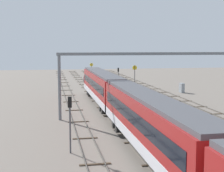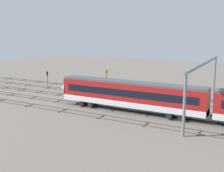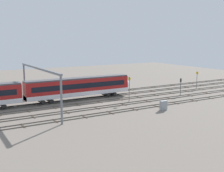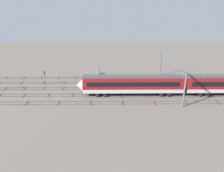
{
  "view_description": "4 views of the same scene",
  "coord_description": "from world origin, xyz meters",
  "px_view_note": "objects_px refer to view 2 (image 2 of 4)",
  "views": [
    {
      "loc": [
        -52.8,
        12.28,
        8.81
      ],
      "look_at": [
        2.08,
        2.03,
        2.18
      ],
      "focal_mm": 53.44,
      "sensor_mm": 36.0,
      "label": 1
    },
    {
      "loc": [
        -20.85,
        44.52,
        12.79
      ],
      "look_at": [
        3.0,
        0.09,
        2.94
      ],
      "focal_mm": 45.47,
      "sensor_mm": 36.0,
      "label": 2
    },
    {
      "loc": [
        -28.96,
        -53.92,
        13.51
      ],
      "look_at": [
        2.78,
        -0.62,
        3.35
      ],
      "focal_mm": 46.73,
      "sensor_mm": 36.0,
      "label": 3
    },
    {
      "loc": [
        2.9,
        53.25,
        20.65
      ],
      "look_at": [
        2.38,
        3.23,
        1.91
      ],
      "focal_mm": 34.46,
      "sensor_mm": 36.0,
      "label": 4
    }
  ],
  "objects_px": {
    "overhead_gantry": "(204,73)",
    "signal_light_trackside_departure": "(47,78)",
    "relay_cabinet": "(122,84)",
    "speed_sign_mid_trackside": "(107,80)"
  },
  "relations": [
    {
      "from": "overhead_gantry",
      "to": "signal_light_trackside_departure",
      "type": "relative_size",
      "value": 5.76
    },
    {
      "from": "signal_light_trackside_departure",
      "to": "relay_cabinet",
      "type": "bearing_deg",
      "value": -144.7
    },
    {
      "from": "speed_sign_mid_trackside",
      "to": "overhead_gantry",
      "type": "bearing_deg",
      "value": 171.59
    },
    {
      "from": "speed_sign_mid_trackside",
      "to": "signal_light_trackside_departure",
      "type": "height_order",
      "value": "speed_sign_mid_trackside"
    },
    {
      "from": "speed_sign_mid_trackside",
      "to": "relay_cabinet",
      "type": "xyz_separation_m",
      "value": [
        1.32,
        -9.67,
        -2.49
      ]
    },
    {
      "from": "overhead_gantry",
      "to": "speed_sign_mid_trackside",
      "type": "distance_m",
      "value": 19.1
    },
    {
      "from": "overhead_gantry",
      "to": "speed_sign_mid_trackside",
      "type": "xyz_separation_m",
      "value": [
        18.67,
        -2.76,
        -2.97
      ]
    },
    {
      "from": "overhead_gantry",
      "to": "relay_cabinet",
      "type": "height_order",
      "value": "overhead_gantry"
    },
    {
      "from": "relay_cabinet",
      "to": "speed_sign_mid_trackside",
      "type": "bearing_deg",
      "value": 97.75
    },
    {
      "from": "signal_light_trackside_departure",
      "to": "speed_sign_mid_trackside",
      "type": "bearing_deg",
      "value": 179.9
    }
  ]
}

